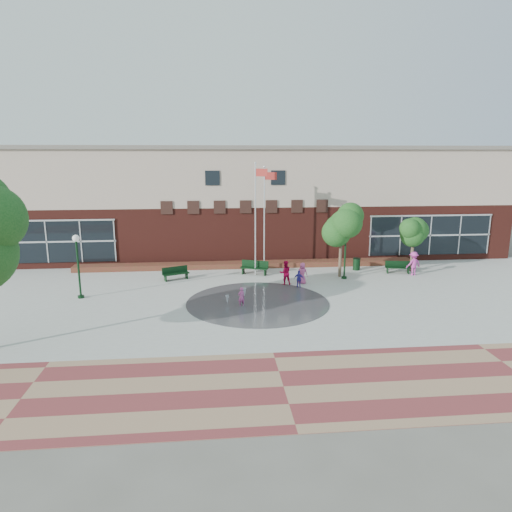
{
  "coord_description": "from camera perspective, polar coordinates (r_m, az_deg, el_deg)",
  "views": [
    {
      "loc": [
        -2.51,
        -22.49,
        8.58
      ],
      "look_at": [
        0.0,
        4.0,
        2.6
      ],
      "focal_mm": 32.0,
      "sensor_mm": 36.0,
      "label": 1
    }
  ],
  "objects": [
    {
      "name": "tree_small_right",
      "position": [
        35.46,
        19.12,
        2.89
      ],
      "size": [
        2.4,
        2.4,
        4.1
      ],
      "color": "#4F3E2E",
      "rests_on": "ground"
    },
    {
      "name": "plaza_concrete",
      "position": [
        27.96,
        0.0,
        -5.2
      ],
      "size": [
        46.0,
        18.0,
        0.01
      ],
      "primitive_type": "cube",
      "color": "#A8A8A0",
      "rests_on": "ground"
    },
    {
      "name": "person_bench",
      "position": [
        34.65,
        19.08,
        -0.9
      ],
      "size": [
        1.24,
        0.88,
        1.74
      ],
      "primitive_type": "imported",
      "rotation": [
        0.0,
        0.0,
        3.37
      ],
      "color": "#BE389A",
      "rests_on": "ground"
    },
    {
      "name": "paver_band",
      "position": [
        17.88,
        3.46,
        -16.01
      ],
      "size": [
        46.0,
        6.0,
        0.01
      ],
      "primitive_type": "cube",
      "color": "brown",
      "rests_on": "ground"
    },
    {
      "name": "flagpole_right",
      "position": [
        33.27,
        1.13,
        5.32
      ],
      "size": [
        0.94,
        0.25,
        7.74
      ],
      "rotation": [
        0.0,
        0.0,
        -0.19
      ],
      "color": "silver",
      "rests_on": "ground"
    },
    {
      "name": "flagpole_left",
      "position": [
        32.23,
        -0.0,
        5.33
      ],
      "size": [
        0.89,
        0.39,
        8.02
      ],
      "rotation": [
        0.0,
        0.0,
        -0.36
      ],
      "color": "silver",
      "rests_on": "ground"
    },
    {
      "name": "library_building",
      "position": [
        40.24,
        -1.82,
        7.05
      ],
      "size": [
        44.4,
        10.4,
        9.2
      ],
      "color": "#572019",
      "rests_on": "ground"
    },
    {
      "name": "adult_pink",
      "position": [
        30.83,
        5.82,
        -2.16
      ],
      "size": [
        0.84,
        0.73,
        1.45
      ],
      "primitive_type": "imported",
      "rotation": [
        0.0,
        0.0,
        2.69
      ],
      "color": "#C14984",
      "rests_on": "ground"
    },
    {
      "name": "splash_pad",
      "position": [
        27.01,
        0.2,
        -5.85
      ],
      "size": [
        8.4,
        8.4,
        0.01
      ],
      "primitive_type": "cylinder",
      "color": "#383A3D",
      "rests_on": "ground"
    },
    {
      "name": "child_splash",
      "position": [
        26.19,
        -1.85,
        -5.14
      ],
      "size": [
        0.49,
        0.42,
        1.14
      ],
      "primitive_type": "imported",
      "rotation": [
        0.0,
        0.0,
        3.56
      ],
      "color": "#BF498E",
      "rests_on": "ground"
    },
    {
      "name": "lamp_right",
      "position": [
        32.1,
        11.12,
        1.28
      ],
      "size": [
        0.41,
        0.41,
        3.83
      ],
      "color": "black",
      "rests_on": "ground"
    },
    {
      "name": "ground",
      "position": [
        24.2,
        0.9,
        -8.1
      ],
      "size": [
        120.0,
        120.0,
        0.0
      ],
      "primitive_type": "plane",
      "color": "#666056",
      "rests_on": "ground"
    },
    {
      "name": "bench_left",
      "position": [
        32.15,
        -9.98,
        -2.46
      ],
      "size": [
        1.88,
        1.18,
        0.92
      ],
      "rotation": [
        0.0,
        0.0,
        0.4
      ],
      "color": "black",
      "rests_on": "ground"
    },
    {
      "name": "flower_bed",
      "position": [
        35.24,
        -1.17,
        -1.43
      ],
      "size": [
        26.0,
        1.2,
        0.4
      ],
      "primitive_type": "cube",
      "color": "maroon",
      "rests_on": "ground"
    },
    {
      "name": "child_blue",
      "position": [
        29.9,
        5.4,
        -2.9
      ],
      "size": [
        0.74,
        0.52,
        1.17
      ],
      "primitive_type": "imported",
      "rotation": [
        0.0,
        0.0,
        2.76
      ],
      "color": "#392FA6",
      "rests_on": "ground"
    },
    {
      "name": "bench_mid",
      "position": [
        33.06,
        -0.22,
        -1.79
      ],
      "size": [
        2.07,
        1.25,
        1.01
      ],
      "rotation": [
        0.0,
        0.0,
        -0.37
      ],
      "color": "black",
      "rests_on": "ground"
    },
    {
      "name": "lamp_left",
      "position": [
        29.2,
        -21.4,
        -0.38
      ],
      "size": [
        0.41,
        0.41,
        3.91
      ],
      "color": "black",
      "rests_on": "ground"
    },
    {
      "name": "bench_right",
      "position": [
        34.99,
        17.3,
        -1.63
      ],
      "size": [
        1.84,
        0.83,
        0.9
      ],
      "rotation": [
        0.0,
        0.0,
        -0.19
      ],
      "color": "black",
      "rests_on": "ground"
    },
    {
      "name": "water_jet_b",
      "position": [
        26.77,
        -3.61,
        -6.05
      ],
      "size": [
        0.23,
        0.23,
        0.51
      ],
      "primitive_type": "cone",
      "rotation": [
        3.14,
        0.0,
        0.0
      ],
      "color": "white",
      "rests_on": "ground"
    },
    {
      "name": "trash_can",
      "position": [
        35.12,
        12.46,
        -0.99
      ],
      "size": [
        0.56,
        0.56,
        0.92
      ],
      "color": "black",
      "rests_on": "ground"
    },
    {
      "name": "water_jet_a",
      "position": [
        27.3,
        -1.58,
        -5.66
      ],
      "size": [
        0.39,
        0.39,
        0.76
      ],
      "primitive_type": "cone",
      "rotation": [
        3.14,
        0.0,
        0.0
      ],
      "color": "white",
      "rests_on": "ground"
    },
    {
      "name": "adult_red",
      "position": [
        30.5,
        3.67,
        -2.1
      ],
      "size": [
        0.86,
        0.71,
        1.64
      ],
      "primitive_type": "imported",
      "rotation": [
        0.0,
        0.0,
        3.26
      ],
      "color": "#C5063A",
      "rests_on": "ground"
    },
    {
      "name": "tree_mid",
      "position": [
        32.31,
        10.66,
        3.89
      ],
      "size": [
        3.07,
        3.07,
        5.18
      ],
      "color": "#4F3E2E",
      "rests_on": "ground"
    }
  ]
}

